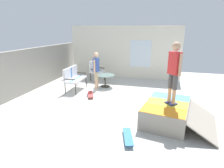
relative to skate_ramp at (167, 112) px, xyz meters
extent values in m
cube|color=beige|center=(1.03, 1.78, -0.33)|extent=(12.00, 12.00, 0.10)
cube|color=gray|center=(1.03, 5.78, 0.62)|extent=(9.00, 0.20, 1.81)
cube|color=silver|center=(4.83, 2.28, 1.12)|extent=(0.20, 6.00, 2.79)
cube|color=silver|center=(4.72, 1.38, 1.07)|extent=(0.03, 1.10, 1.40)
cube|color=gray|center=(0.01, 0.03, -0.01)|extent=(1.98, 1.48, 0.55)
cube|color=orange|center=(-0.58, 0.14, 0.28)|extent=(0.77, 1.22, 0.01)
cube|color=yellow|center=(0.01, 0.03, 0.28)|extent=(0.77, 1.22, 0.01)
cube|color=#4C99D8|center=(0.59, -0.08, 0.28)|extent=(0.77, 1.22, 0.01)
cylinder|color=#B2B2B7|center=(0.11, 0.58, 0.25)|extent=(1.70, 0.36, 0.05)
cube|color=gray|center=(-0.16, -0.88, -0.03)|extent=(1.87, 1.09, 0.46)
cylinder|color=#2D2823|center=(1.40, 3.59, -0.06)|extent=(0.04, 0.04, 0.44)
cylinder|color=#2D2823|center=(2.57, 3.62, -0.06)|extent=(0.04, 0.04, 0.44)
cylinder|color=#2D2823|center=(1.39, 4.06, -0.06)|extent=(0.04, 0.04, 0.44)
cylinder|color=#2D2823|center=(2.56, 4.09, -0.06)|extent=(0.04, 0.04, 0.44)
cube|color=silver|center=(1.98, 3.84, 0.20)|extent=(1.26, 0.58, 0.08)
cube|color=#3872C6|center=(1.98, 3.84, 0.24)|extent=(1.21, 0.13, 0.00)
cube|color=silver|center=(1.98, 4.08, 0.49)|extent=(1.25, 0.11, 0.50)
cube|color=#3872C6|center=(1.98, 4.08, 0.49)|extent=(0.10, 0.09, 0.46)
cube|color=#2D2823|center=(1.38, 3.82, 0.36)|extent=(0.05, 0.47, 0.04)
cube|color=#2D2823|center=(2.59, 3.86, 0.36)|extent=(0.05, 0.47, 0.04)
cylinder|color=#2D2823|center=(3.39, 3.33, -0.06)|extent=(0.04, 0.04, 0.44)
cylinder|color=#2D2823|center=(3.89, 3.14, -0.06)|extent=(0.04, 0.04, 0.44)
cylinder|color=#2D2823|center=(3.55, 3.77, -0.06)|extent=(0.04, 0.04, 0.44)
cylinder|color=#2D2823|center=(4.06, 3.58, -0.06)|extent=(0.04, 0.04, 0.44)
cube|color=silver|center=(3.72, 3.46, 0.20)|extent=(0.77, 0.73, 0.08)
cube|color=#3872C6|center=(3.72, 3.46, 0.24)|extent=(0.58, 0.30, 0.00)
cube|color=silver|center=(3.80, 3.68, 0.49)|extent=(0.61, 0.29, 0.50)
cube|color=#3872C6|center=(3.80, 3.68, 0.49)|extent=(0.12, 0.11, 0.46)
cube|color=#2D2823|center=(3.45, 3.56, 0.36)|extent=(0.20, 0.45, 0.04)
cube|color=#2D2823|center=(3.99, 3.36, 0.36)|extent=(0.20, 0.45, 0.04)
cylinder|color=#2D2823|center=(2.78, 2.75, -0.01)|extent=(0.06, 0.06, 0.55)
cylinder|color=#2D2823|center=(2.78, 2.75, -0.27)|extent=(0.44, 0.44, 0.03)
cylinder|color=slate|center=(2.78, 2.75, 0.28)|extent=(0.90, 0.90, 0.02)
cube|color=silver|center=(2.15, 2.98, -0.26)|extent=(0.12, 0.24, 0.05)
cylinder|color=tan|center=(2.15, 2.98, -0.04)|extent=(0.10, 0.10, 0.39)
cylinder|color=tan|center=(2.15, 2.98, 0.35)|extent=(0.13, 0.13, 0.39)
cube|color=silver|center=(2.32, 2.97, -0.26)|extent=(0.12, 0.24, 0.05)
cylinder|color=tan|center=(2.32, 2.97, -0.04)|extent=(0.10, 0.10, 0.39)
cylinder|color=tan|center=(2.32, 2.97, 0.35)|extent=(0.13, 0.13, 0.39)
cube|color=#334C99|center=(2.24, 2.98, 0.84)|extent=(0.33, 0.19, 0.58)
sphere|color=tan|center=(2.24, 2.98, 1.27)|extent=(0.22, 0.22, 0.22)
cylinder|color=tan|center=(2.04, 2.98, 0.82)|extent=(0.08, 0.08, 0.55)
cylinder|color=tan|center=(2.44, 2.97, 0.82)|extent=(0.08, 0.08, 0.55)
cube|color=navy|center=(-0.12, -0.12, 0.31)|extent=(0.24, 0.25, 0.05)
cylinder|color=tan|center=(-0.12, -0.12, 0.54)|extent=(0.10, 0.10, 0.41)
cylinder|color=#4C4C51|center=(-0.12, -0.12, 0.94)|extent=(0.13, 0.13, 0.41)
cube|color=navy|center=(0.01, -0.01, 0.31)|extent=(0.24, 0.25, 0.05)
cylinder|color=tan|center=(0.01, -0.01, 0.54)|extent=(0.10, 0.10, 0.41)
cylinder|color=#4C4C51|center=(0.01, -0.01, 0.94)|extent=(0.13, 0.13, 0.41)
cube|color=red|center=(-0.05, -0.07, 1.45)|extent=(0.36, 0.35, 0.60)
sphere|color=tan|center=(-0.05, -0.07, 1.89)|extent=(0.23, 0.23, 0.23)
cylinder|color=tan|center=(-0.21, -0.20, 1.43)|extent=(0.08, 0.08, 0.57)
cylinder|color=tan|center=(0.10, 0.06, 1.43)|extent=(0.08, 0.08, 0.57)
cube|color=#B23838|center=(1.38, 2.94, -0.19)|extent=(0.81, 0.51, 0.02)
cylinder|color=gold|center=(1.67, 2.98, -0.25)|extent=(0.06, 0.05, 0.06)
cylinder|color=gold|center=(1.61, 3.13, -0.25)|extent=(0.06, 0.05, 0.06)
cylinder|color=gold|center=(1.16, 2.75, -0.25)|extent=(0.06, 0.05, 0.06)
cylinder|color=gold|center=(1.10, 2.90, -0.25)|extent=(0.06, 0.05, 0.06)
cube|color=#3372B2|center=(-1.25, 0.93, -0.19)|extent=(0.82, 0.42, 0.02)
cylinder|color=#333333|center=(-0.96, 0.93, -0.25)|extent=(0.06, 0.04, 0.06)
cylinder|color=#333333|center=(-1.00, 1.09, -0.25)|extent=(0.06, 0.04, 0.06)
cylinder|color=#333333|center=(-1.50, 0.78, -0.25)|extent=(0.06, 0.04, 0.06)
cylinder|color=#333333|center=(-1.54, 0.93, -0.25)|extent=(0.06, 0.04, 0.06)
camera|label=1|loc=(-5.16, 0.28, 2.30)|focal=29.64mm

